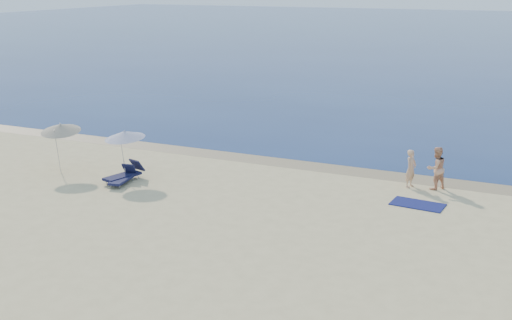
% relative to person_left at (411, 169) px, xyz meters
% --- Properties ---
extents(sea, '(240.00, 160.00, 0.01)m').
position_rel_person_left_xyz_m(sea, '(-2.67, 81.89, -0.79)').
color(sea, '#0D204F').
rests_on(sea, ground).
extents(wet_sand_strip, '(240.00, 1.60, 0.00)m').
position_rel_person_left_xyz_m(wet_sand_strip, '(-2.67, 1.29, -0.79)').
color(wet_sand_strip, '#847254').
rests_on(wet_sand_strip, ground).
extents(person_left, '(0.54, 0.67, 1.59)m').
position_rel_person_left_xyz_m(person_left, '(0.00, 0.00, 0.00)').
color(person_left, tan).
rests_on(person_left, ground).
extents(person_right, '(1.08, 1.09, 1.77)m').
position_rel_person_left_xyz_m(person_right, '(0.98, 0.15, 0.09)').
color(person_right, tan).
rests_on(person_right, ground).
extents(beach_towel, '(2.06, 1.27, 0.03)m').
position_rel_person_left_xyz_m(beach_towel, '(0.72, -2.08, -0.78)').
color(beach_towel, '#0E134A').
rests_on(beach_towel, ground).
extents(umbrella_near, '(2.26, 2.27, 2.23)m').
position_rel_person_left_xyz_m(umbrella_near, '(-11.40, -3.86, 1.15)').
color(umbrella_near, silver).
rests_on(umbrella_near, ground).
extents(umbrella_far, '(2.18, 2.20, 2.35)m').
position_rel_person_left_xyz_m(umbrella_far, '(-14.55, -4.19, 1.22)').
color(umbrella_far, silver).
rests_on(umbrella_far, ground).
extents(lounger_left, '(1.07, 1.96, 0.82)m').
position_rel_person_left_xyz_m(lounger_left, '(-11.26, -4.18, -0.49)').
color(lounger_left, '#131536').
rests_on(lounger_left, ground).
extents(lounger_right, '(0.78, 1.72, 0.73)m').
position_rel_person_left_xyz_m(lounger_right, '(-11.12, -4.53, -0.53)').
color(lounger_right, '#15173A').
rests_on(lounger_right, ground).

